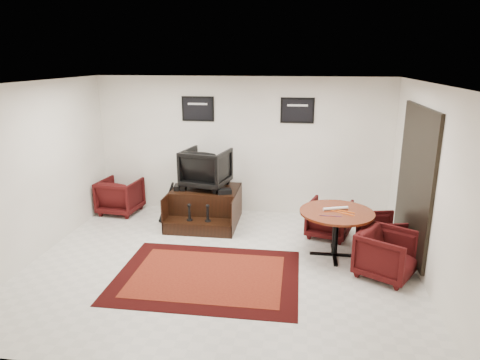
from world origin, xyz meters
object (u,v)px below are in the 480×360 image
(meeting_table, at_px, (336,217))
(table_chair_back, at_px, (329,217))
(shine_podium, at_px, (205,207))
(table_chair_window, at_px, (382,231))
(table_chair_corner, at_px, (387,252))
(shine_chair, at_px, (206,166))
(armchair_side, at_px, (120,194))

(meeting_table, bearing_deg, table_chair_back, 93.35)
(shine_podium, xyz_separation_m, meeting_table, (2.43, -1.20, 0.37))
(table_chair_window, distance_m, table_chair_corner, 0.95)
(shine_podium, relative_size, shine_chair, 1.57)
(meeting_table, height_order, table_chair_back, meeting_table)
(shine_podium, xyz_separation_m, armchair_side, (-1.88, 0.27, 0.09))
(armchair_side, distance_m, meeting_table, 4.56)
(shine_podium, xyz_separation_m, table_chair_back, (2.38, -0.39, 0.06))
(armchair_side, height_order, table_chair_window, armchair_side)
(armchair_side, bearing_deg, shine_chair, -177.98)
(armchair_side, relative_size, table_chair_corner, 1.02)
(armchair_side, distance_m, table_chair_back, 4.31)
(armchair_side, distance_m, table_chair_window, 5.22)
(meeting_table, bearing_deg, shine_podium, 153.62)
(table_chair_back, xyz_separation_m, table_chair_corner, (0.75, -1.41, 0.02))
(meeting_table, distance_m, table_chair_corner, 0.97)
(shine_podium, bearing_deg, armchair_side, 171.80)
(table_chair_window, bearing_deg, shine_chair, 60.19)
(shine_podium, bearing_deg, table_chair_back, -9.26)
(shine_chair, xyz_separation_m, table_chair_window, (3.22, -0.99, -0.77))
(armchair_side, xyz_separation_m, table_chair_corner, (5.01, -2.07, -0.01))
(table_chair_back, height_order, table_chair_corner, table_chair_corner)
(meeting_table, height_order, table_chair_corner, table_chair_corner)
(shine_chair, relative_size, armchair_side, 1.08)
(shine_podium, distance_m, meeting_table, 2.74)
(armchair_side, relative_size, table_chair_window, 1.19)
(table_chair_corner, bearing_deg, meeting_table, 80.66)
(armchair_side, height_order, table_chair_corner, armchair_side)
(table_chair_back, bearing_deg, shine_podium, 8.38)
(armchair_side, height_order, table_chair_back, armchair_side)
(meeting_table, height_order, table_chair_window, meeting_table)
(shine_chair, height_order, table_chair_back, shine_chair)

